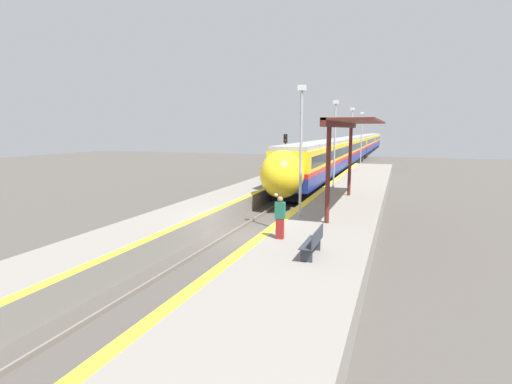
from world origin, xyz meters
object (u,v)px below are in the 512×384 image
(railway_signal, at_px, (285,156))
(lamppost_far, at_px, (351,136))
(train, at_px, (357,146))
(lamppost_farthest, at_px, (361,135))
(platform_bench, at_px, (314,242))
(lamppost_near, at_px, (301,143))
(person_waiting, at_px, (280,217))
(lamppost_mid, at_px, (335,139))

(railway_signal, relative_size, lamppost_far, 0.77)
(train, height_order, lamppost_far, lamppost_far)
(railway_signal, bearing_deg, lamppost_farthest, 73.74)
(lamppost_far, bearing_deg, platform_bench, -85.88)
(platform_bench, bearing_deg, lamppost_far, 94.12)
(train, xyz_separation_m, lamppost_near, (2.42, -49.82, 2.12))
(lamppost_near, bearing_deg, person_waiting, -86.68)
(person_waiting, xyz_separation_m, lamppost_near, (-0.24, 4.11, 2.57))
(lamppost_near, xyz_separation_m, lamppost_far, (0.00, 19.81, 0.00))
(person_waiting, height_order, lamppost_far, lamppost_far)
(lamppost_mid, distance_m, lamppost_far, 9.91)
(lamppost_farthest, bearing_deg, lamppost_near, -90.00)
(lamppost_near, bearing_deg, lamppost_far, 90.00)
(railway_signal, xyz_separation_m, lamppost_mid, (4.62, -3.97, 1.56))
(railway_signal, relative_size, lamppost_mid, 0.77)
(lamppost_far, bearing_deg, lamppost_mid, -90.00)
(railway_signal, bearing_deg, platform_bench, -71.75)
(lamppost_mid, bearing_deg, lamppost_near, -90.00)
(train, relative_size, person_waiting, 57.77)
(railway_signal, relative_size, lamppost_farthest, 0.77)
(train, height_order, lamppost_mid, lamppost_mid)
(person_waiting, bearing_deg, lamppost_far, 90.57)
(train, bearing_deg, railway_signal, -93.50)
(platform_bench, relative_size, lamppost_mid, 0.29)
(train, xyz_separation_m, lamppost_farthest, (2.42, -20.11, 2.12))
(train, relative_size, lamppost_near, 15.41)
(platform_bench, distance_m, lamppost_farthest, 35.60)
(train, xyz_separation_m, lamppost_far, (2.42, -30.01, 2.12))
(lamppost_mid, height_order, lamppost_farthest, same)
(person_waiting, bearing_deg, lamppost_farthest, 90.40)
(platform_bench, bearing_deg, railway_signal, 108.25)
(platform_bench, distance_m, lamppost_near, 6.68)
(train, xyz_separation_m, person_waiting, (2.66, -53.93, -0.44))
(person_waiting, xyz_separation_m, lamppost_farthest, (-0.24, 33.82, 2.57))
(train, distance_m, lamppost_mid, 40.05)
(lamppost_near, height_order, lamppost_mid, same)
(person_waiting, distance_m, railway_signal, 18.65)
(railway_signal, xyz_separation_m, lamppost_near, (4.62, -13.88, 1.56))
(platform_bench, bearing_deg, lamppost_mid, 96.72)
(lamppost_near, bearing_deg, lamppost_farthest, 90.00)
(person_waiting, bearing_deg, railway_signal, 105.12)
(lamppost_far, xyz_separation_m, lamppost_farthest, (0.00, 9.91, 0.00))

